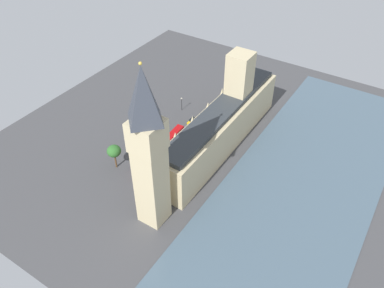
% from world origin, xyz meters
% --- Properties ---
extents(ground_plane, '(141.63, 141.63, 0.00)m').
position_xyz_m(ground_plane, '(0.00, 0.00, 0.00)').
color(ground_plane, '#424244').
extents(river_thames, '(44.08, 127.47, 0.25)m').
position_xyz_m(river_thames, '(-33.78, 0.00, 0.12)').
color(river_thames, '#475B6B').
rests_on(river_thames, ground).
extents(parliament_building, '(11.53, 64.49, 30.80)m').
position_xyz_m(parliament_building, '(-1.99, -1.57, 8.85)').
color(parliament_building, '#CCBA8E').
rests_on(parliament_building, ground).
extents(clock_tower, '(8.04, 8.04, 50.23)m').
position_xyz_m(clock_tower, '(-2.22, 38.50, 25.95)').
color(clock_tower, '#CCBA8E').
rests_on(clock_tower, ground).
extents(car_silver_midblock, '(1.94, 4.81, 1.74)m').
position_xyz_m(car_silver_midblock, '(10.90, -22.10, 0.89)').
color(car_silver_midblock, '#B7B7BC').
rests_on(car_silver_midblock, ground).
extents(car_black_near_tower, '(2.10, 4.35, 1.74)m').
position_xyz_m(car_black_near_tower, '(11.77, -13.88, 0.89)').
color(car_black_near_tower, black).
rests_on(car_black_near_tower, ground).
extents(car_yellow_cab_opposite_hall, '(2.04, 4.73, 1.74)m').
position_xyz_m(car_yellow_cab_opposite_hall, '(13.41, -5.97, 0.89)').
color(car_yellow_cab_opposite_hall, gold).
rests_on(car_yellow_cab_opposite_hall, ground).
extents(double_decker_bus_under_trees, '(3.10, 10.62, 4.75)m').
position_xyz_m(double_decker_bus_under_trees, '(12.37, 8.05, 2.63)').
color(double_decker_bus_under_trees, '#B20C0F').
rests_on(double_decker_bus_under_trees, ground).
extents(double_decker_bus_corner, '(2.73, 10.52, 4.75)m').
position_xyz_m(double_decker_bus_corner, '(13.26, 21.58, 2.63)').
color(double_decker_bus_corner, red).
rests_on(double_decker_bus_corner, ground).
extents(pedestrian_far_end, '(0.62, 0.54, 1.49)m').
position_xyz_m(pedestrian_far_end, '(5.84, -21.74, 0.67)').
color(pedestrian_far_end, '#336B60').
rests_on(pedestrian_far_end, ground).
extents(pedestrian_kerbside, '(0.61, 0.52, 1.52)m').
position_xyz_m(pedestrian_kerbside, '(5.75, 2.23, 0.68)').
color(pedestrian_kerbside, '#336B60').
rests_on(pedestrian_kerbside, ground).
extents(plane_tree_leading, '(5.41, 5.41, 9.06)m').
position_xyz_m(plane_tree_leading, '(20.71, 12.68, 6.72)').
color(plane_tree_leading, brown).
rests_on(plane_tree_leading, ground).
extents(plane_tree_trailing, '(4.62, 4.62, 8.94)m').
position_xyz_m(plane_tree_trailing, '(21.37, 28.44, 6.89)').
color(plane_tree_trailing, brown).
rests_on(plane_tree_trailing, ground).
extents(street_lamp_by_river_gate, '(0.56, 0.56, 5.70)m').
position_xyz_m(street_lamp_by_river_gate, '(21.56, -10.85, 4.04)').
color(street_lamp_by_river_gate, black).
rests_on(street_lamp_by_river_gate, ground).
extents(street_lamp_slot_10, '(0.56, 0.56, 7.01)m').
position_xyz_m(street_lamp_slot_10, '(21.43, 11.21, 4.83)').
color(street_lamp_slot_10, black).
rests_on(street_lamp_slot_10, ground).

